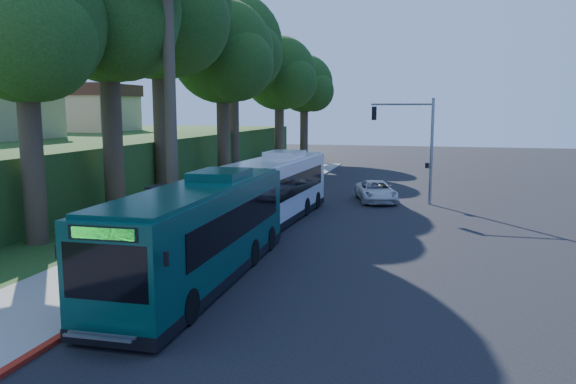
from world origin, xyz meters
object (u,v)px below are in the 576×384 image
(bus_shelter, at_px, (178,201))
(pickup, at_px, (376,191))
(teal_bus, at_px, (202,229))
(white_bus, at_px, (274,188))

(bus_shelter, height_order, pickup, bus_shelter)
(teal_bus, bearing_deg, bus_shelter, 121.00)
(bus_shelter, relative_size, white_bus, 0.25)
(teal_bus, bearing_deg, white_bus, 91.04)
(pickup, bearing_deg, bus_shelter, -138.03)
(white_bus, relative_size, teal_bus, 1.00)
(white_bus, bearing_deg, pickup, 62.33)
(bus_shelter, xyz_separation_m, teal_bus, (3.90, -6.27, 0.08))
(bus_shelter, bearing_deg, teal_bus, -58.12)
(bus_shelter, xyz_separation_m, white_bus, (3.53, 4.89, 0.06))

